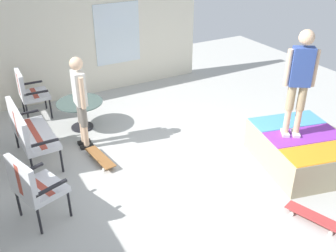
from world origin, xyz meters
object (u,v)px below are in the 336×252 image
at_px(skateboard_by_bench, 100,158).
at_px(skateboard_spare, 314,217).
at_px(patio_chair_near_house, 28,90).
at_px(patio_chair_by_wall, 32,184).
at_px(skate_ramp, 303,149).
at_px(person_skater, 300,76).
at_px(patio_table, 80,110).
at_px(patio_bench, 27,130).
at_px(person_watching, 80,96).

height_order(skateboard_by_bench, skateboard_spare, same).
bearing_deg(patio_chair_near_house, skateboard_spare, -152.56).
distance_m(patio_chair_by_wall, skateboard_spare, 3.87).
relative_size(skate_ramp, patio_chair_by_wall, 2.33).
distance_m(patio_chair_near_house, person_skater, 5.30).
height_order(patio_table, skateboard_spare, patio_table).
distance_m(patio_bench, patio_chair_by_wall, 1.58).
relative_size(patio_chair_near_house, person_watching, 0.60).
distance_m(patio_chair_by_wall, patio_table, 2.70).
height_order(patio_bench, patio_chair_near_house, same).
bearing_deg(patio_table, skate_ramp, -137.11).
bearing_deg(patio_table, skateboard_by_bench, 174.90).
xyz_separation_m(patio_table, person_watching, (-0.70, 0.17, 0.59)).
xyz_separation_m(patio_chair_by_wall, skateboard_spare, (-1.91, -3.33, -0.53)).
bearing_deg(patio_chair_by_wall, patio_table, -31.07).
distance_m(patio_bench, skateboard_spare, 4.66).
height_order(patio_chair_near_house, patio_chair_by_wall, same).
bearing_deg(patio_chair_near_house, patio_table, -142.08).
relative_size(patio_bench, skateboard_by_bench, 1.55).
relative_size(patio_table, skateboard_by_bench, 1.10).
relative_size(patio_chair_near_house, skateboard_spare, 1.24).
xyz_separation_m(patio_chair_near_house, skateboard_spare, (-5.20, -2.70, -0.53)).
bearing_deg(patio_table, patio_chair_by_wall, 148.93).
xyz_separation_m(skate_ramp, skateboard_spare, (-1.13, 0.93, -0.20)).
bearing_deg(patio_bench, person_watching, -87.04).
relative_size(skate_ramp, patio_bench, 1.88).
height_order(patio_chair_by_wall, person_skater, person_skater).
height_order(skate_ramp, patio_chair_by_wall, patio_chair_by_wall).
xyz_separation_m(patio_bench, patio_table, (0.75, -1.13, -0.21)).
distance_m(skate_ramp, skateboard_by_bench, 3.46).
distance_m(patio_chair_by_wall, person_watching, 2.05).
distance_m(patio_bench, patio_chair_near_house, 1.77).
bearing_deg(skateboard_by_bench, person_watching, 4.25).
bearing_deg(patio_chair_by_wall, patio_bench, -9.39).
height_order(patio_bench, skateboard_spare, patio_bench).
bearing_deg(skateboard_by_bench, skate_ramp, -120.22).
bearing_deg(person_watching, patio_chair_near_house, 19.57).
bearing_deg(person_watching, skateboard_spare, -149.14).
relative_size(patio_chair_near_house, patio_table, 1.13).
relative_size(person_skater, skateboard_by_bench, 2.13).
xyz_separation_m(patio_chair_near_house, person_skater, (-3.93, -3.41, 0.98)).
relative_size(patio_chair_near_house, skateboard_by_bench, 1.25).
relative_size(patio_table, skateboard_spare, 1.09).
xyz_separation_m(patio_bench, person_watching, (0.05, -0.96, 0.38)).
relative_size(skate_ramp, skateboard_by_bench, 2.90).
height_order(skate_ramp, skateboard_spare, skate_ramp).
height_order(patio_chair_by_wall, skateboard_by_bench, patio_chair_by_wall).
bearing_deg(skateboard_spare, patio_chair_by_wall, 60.07).
bearing_deg(skateboard_spare, person_watching, 30.86).
xyz_separation_m(skate_ramp, skateboard_by_bench, (1.74, 2.99, -0.20)).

